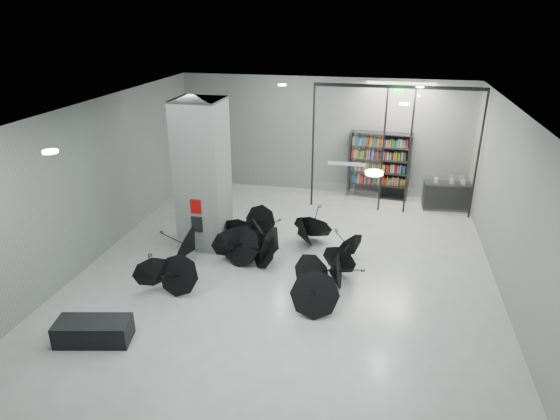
% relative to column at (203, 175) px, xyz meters
% --- Properties ---
extents(room, '(14.00, 14.02, 4.01)m').
position_rel_column_xyz_m(room, '(2.50, -2.00, 0.84)').
color(room, gray).
rests_on(room, ground).
extents(column, '(1.20, 1.20, 4.00)m').
position_rel_column_xyz_m(column, '(0.00, 0.00, 0.00)').
color(column, slate).
rests_on(column, ground).
extents(fire_cabinet, '(0.28, 0.04, 0.38)m').
position_rel_column_xyz_m(fire_cabinet, '(0.00, -0.62, -0.65)').
color(fire_cabinet, '#A50A07').
rests_on(fire_cabinet, column).
extents(info_panel, '(0.30, 0.03, 0.42)m').
position_rel_column_xyz_m(info_panel, '(0.00, -0.62, -1.15)').
color(info_panel, black).
rests_on(info_panel, column).
extents(exit_sign, '(0.30, 0.06, 0.15)m').
position_rel_column_xyz_m(exit_sign, '(4.90, 3.30, 1.82)').
color(exit_sign, '#0CE533').
rests_on(exit_sign, room).
extents(glass_partition, '(5.06, 0.08, 4.00)m').
position_rel_column_xyz_m(glass_partition, '(4.89, 3.50, 0.18)').
color(glass_partition, silver).
rests_on(glass_partition, ground).
extents(bench, '(1.53, 0.90, 0.46)m').
position_rel_column_xyz_m(bench, '(-0.64, -4.56, -1.77)').
color(bench, black).
rests_on(bench, ground).
extents(bookshelf, '(2.09, 0.63, 2.27)m').
position_rel_column_xyz_m(bookshelf, '(4.52, 4.75, -0.87)').
color(bookshelf, black).
rests_on(bookshelf, ground).
extents(shop_counter, '(1.51, 0.70, 0.88)m').
position_rel_column_xyz_m(shop_counter, '(6.75, 4.10, -1.56)').
color(shop_counter, black).
rests_on(shop_counter, ground).
extents(umbrella_cluster, '(5.55, 4.70, 1.33)m').
position_rel_column_xyz_m(umbrella_cluster, '(1.93, -0.89, -1.69)').
color(umbrella_cluster, black).
rests_on(umbrella_cluster, ground).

